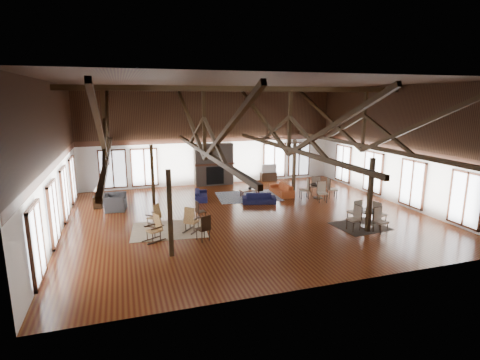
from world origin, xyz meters
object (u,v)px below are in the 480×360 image
object	(u,v)px
sofa_navy_front	(259,199)
tv_console	(268,176)
cafe_table_far	(318,189)
coffee_table	(250,190)
armchair	(114,202)
sofa_navy_left	(201,195)
cafe_table_near	(367,216)
sofa_orange	(282,189)

from	to	relation	value
sofa_navy_front	tv_console	size ratio (longest dim) A/B	1.59
cafe_table_far	sofa_navy_front	bearing A→B (deg)	179.89
coffee_table	tv_console	size ratio (longest dim) A/B	1.06
sofa_navy_front	cafe_table_far	world-z (taller)	cafe_table_far
sofa_navy_front	armchair	xyz separation A→B (m)	(-7.15, 1.04, 0.14)
sofa_navy_left	cafe_table_near	xyz separation A→B (m)	(5.75, -6.53, 0.27)
armchair	cafe_table_far	xyz separation A→B (m)	(10.59, -1.05, 0.15)
sofa_navy_front	tv_console	world-z (taller)	tv_console
sofa_orange	cafe_table_far	world-z (taller)	cafe_table_far
coffee_table	sofa_navy_left	bearing A→B (deg)	165.55
cafe_table_far	sofa_navy_left	bearing A→B (deg)	164.54
sofa_navy_left	sofa_navy_front	bearing A→B (deg)	-110.49
cafe_table_near	sofa_navy_front	bearing A→B (deg)	122.20
cafe_table_near	tv_console	bearing A→B (deg)	93.08
sofa_navy_left	tv_console	distance (m)	6.17
cafe_table_far	cafe_table_near	bearing A→B (deg)	-94.70
sofa_navy_front	coffee_table	bearing A→B (deg)	106.64
sofa_navy_front	sofa_orange	world-z (taller)	sofa_orange
sofa_navy_front	cafe_table_near	world-z (taller)	cafe_table_near
tv_console	sofa_orange	bearing A→B (deg)	-100.20
sofa_orange	cafe_table_near	bearing A→B (deg)	13.50
sofa_orange	tv_console	xyz separation A→B (m)	(0.65, 3.63, -0.02)
sofa_navy_left	sofa_orange	world-z (taller)	sofa_orange
sofa_navy_left	cafe_table_near	world-z (taller)	cafe_table_near
sofa_navy_left	tv_console	bearing A→B (deg)	-46.33
cafe_table_near	tv_console	size ratio (longest dim) A/B	1.86
sofa_navy_left	armchair	size ratio (longest dim) A/B	1.39
sofa_orange	sofa_navy_front	bearing A→B (deg)	-51.51
coffee_table	tv_console	xyz separation A→B (m)	(2.55, 3.58, -0.09)
cafe_table_near	cafe_table_far	world-z (taller)	cafe_table_far
sofa_navy_left	cafe_table_near	size ratio (longest dim) A/B	0.83
armchair	cafe_table_near	bearing A→B (deg)	-112.69
sofa_navy_front	cafe_table_far	size ratio (longest dim) A/B	0.82
sofa_orange	cafe_table_far	xyz separation A→B (m)	(1.58, -1.35, 0.24)
coffee_table	cafe_table_near	xyz separation A→B (m)	(3.08, -6.23, 0.16)
cafe_table_far	tv_console	size ratio (longest dim) A/B	1.95
cafe_table_far	sofa_orange	bearing A→B (deg)	139.42
armchair	cafe_table_far	bearing A→B (deg)	-88.37
sofa_navy_front	sofa_navy_left	size ratio (longest dim) A/B	1.03
sofa_navy_front	tv_console	bearing A→B (deg)	78.31
armchair	tv_console	size ratio (longest dim) A/B	1.10
sofa_navy_left	cafe_table_near	distance (m)	8.71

